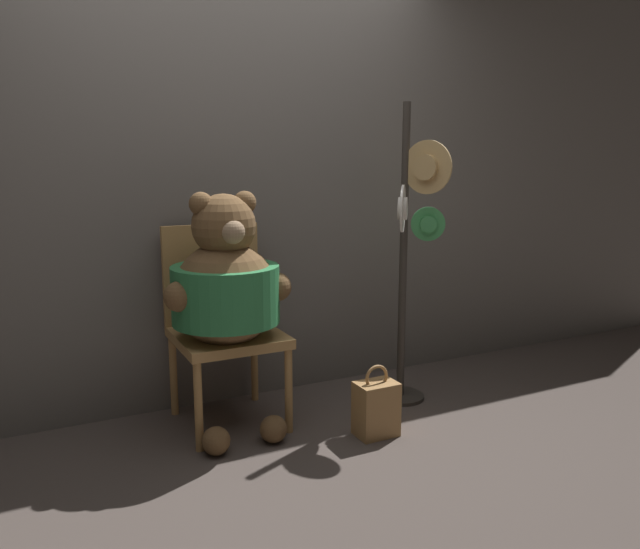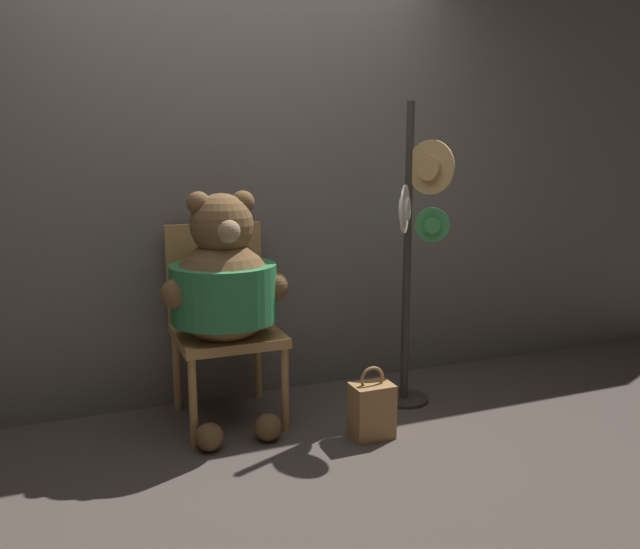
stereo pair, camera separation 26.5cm
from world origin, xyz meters
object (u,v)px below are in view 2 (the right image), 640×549
at_px(chair, 223,316).
at_px(handbag_on_ground, 372,410).
at_px(teddy_bear, 224,286).
at_px(hat_display_rack, 414,250).

height_order(chair, handbag_on_ground, chair).
bearing_deg(teddy_bear, chair, 80.24).
xyz_separation_m(chair, handbag_on_ground, (0.61, -0.57, -0.41)).
relative_size(chair, hat_display_rack, 0.61).
bearing_deg(teddy_bear, hat_display_rack, -4.19).
height_order(teddy_bear, hat_display_rack, hat_display_rack).
distance_m(teddy_bear, handbag_on_ground, 0.96).
bearing_deg(handbag_on_ground, hat_display_rack, 37.55).
relative_size(chair, teddy_bear, 0.84).
distance_m(chair, handbag_on_ground, 0.93).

